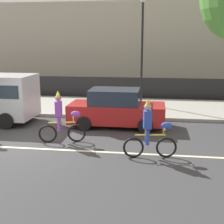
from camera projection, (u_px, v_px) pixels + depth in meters
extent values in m
plane|color=#38383A|center=(30.00, 144.00, 11.34)|extent=(80.00, 80.00, 0.00)
cube|color=beige|center=(24.00, 148.00, 10.86)|extent=(36.00, 0.14, 0.01)
cube|color=#9E9B93|center=(75.00, 106.00, 17.60)|extent=(60.00, 5.00, 0.15)
cube|color=black|center=(87.00, 87.00, 20.26)|extent=(40.00, 0.08, 1.40)
cube|color=#B2A899|center=(133.00, 45.00, 27.66)|extent=(28.00, 8.00, 6.61)
torus|color=black|center=(77.00, 133.00, 11.46)|extent=(0.67, 0.22, 0.67)
torus|color=black|center=(48.00, 134.00, 11.38)|extent=(0.67, 0.22, 0.67)
cylinder|color=#E5D84C|center=(62.00, 122.00, 11.33)|extent=(0.95, 0.26, 0.05)
cylinder|color=#E5D84C|center=(58.00, 120.00, 11.30)|extent=(0.04, 0.04, 0.18)
cylinder|color=#E5D84C|center=(73.00, 119.00, 11.34)|extent=(0.04, 0.04, 0.23)
cylinder|color=#E5D84C|center=(73.00, 116.00, 11.31)|extent=(0.14, 0.49, 0.03)
ellipsoid|color=purple|center=(76.00, 114.00, 11.30)|extent=(0.40, 0.28, 0.24)
cube|color=purple|center=(59.00, 109.00, 11.21)|extent=(0.31, 0.37, 0.56)
sphere|color=#9E7051|center=(58.00, 98.00, 11.12)|extent=(0.22, 0.22, 0.22)
cone|color=#E5D84C|center=(58.00, 93.00, 11.08)|extent=(0.14, 0.14, 0.16)
cylinder|color=purple|center=(59.00, 125.00, 11.19)|extent=(0.11, 0.11, 0.48)
cylinder|color=purple|center=(59.00, 123.00, 11.47)|extent=(0.11, 0.11, 0.48)
torus|color=black|center=(166.00, 147.00, 9.91)|extent=(0.67, 0.17, 0.67)
torus|color=black|center=(133.00, 148.00, 9.90)|extent=(0.67, 0.17, 0.67)
cylinder|color=gold|center=(150.00, 135.00, 9.81)|extent=(0.96, 0.19, 0.05)
cylinder|color=gold|center=(146.00, 132.00, 9.79)|extent=(0.04, 0.04, 0.18)
cylinder|color=gold|center=(164.00, 131.00, 9.79)|extent=(0.04, 0.04, 0.23)
cylinder|color=gold|center=(164.00, 128.00, 9.76)|extent=(0.11, 0.50, 0.03)
ellipsoid|color=#2D47B2|center=(167.00, 126.00, 9.75)|extent=(0.39, 0.25, 0.24)
cube|color=#2D47B2|center=(147.00, 119.00, 9.70)|extent=(0.29, 0.35, 0.56)
sphere|color=tan|center=(148.00, 107.00, 9.61)|extent=(0.22, 0.22, 0.22)
cone|color=gold|center=(148.00, 101.00, 9.57)|extent=(0.14, 0.14, 0.16)
cylinder|color=#2D47B2|center=(148.00, 138.00, 9.68)|extent=(0.11, 0.11, 0.48)
cylinder|color=#2D47B2|center=(147.00, 135.00, 9.96)|extent=(0.11, 0.11, 0.48)
cylinder|color=black|center=(6.00, 121.00, 13.14)|extent=(0.70, 0.22, 0.70)
cylinder|color=black|center=(25.00, 111.00, 15.07)|extent=(0.70, 0.22, 0.70)
cube|color=#AD1E1E|center=(117.00, 113.00, 13.51)|extent=(4.10, 1.72, 0.80)
cube|color=#232D3D|center=(115.00, 96.00, 13.37)|extent=(2.10, 1.58, 0.64)
cylinder|color=black|center=(145.00, 126.00, 12.57)|extent=(0.60, 0.20, 0.60)
cylinder|color=black|center=(147.00, 116.00, 14.23)|extent=(0.60, 0.20, 0.60)
cylinder|color=black|center=(84.00, 124.00, 12.93)|extent=(0.60, 0.20, 0.60)
cylinder|color=black|center=(92.00, 114.00, 14.59)|extent=(0.60, 0.20, 0.60)
cylinder|color=black|center=(142.00, 55.00, 17.15)|extent=(0.12, 0.12, 5.50)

